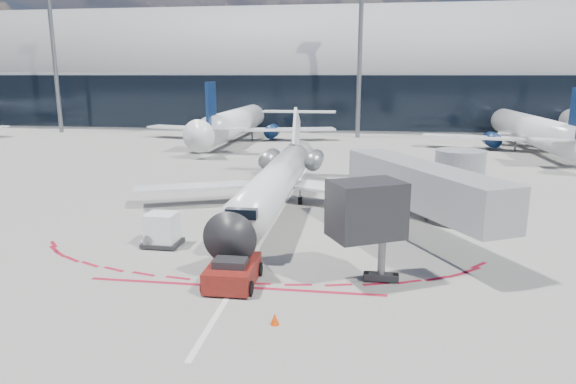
# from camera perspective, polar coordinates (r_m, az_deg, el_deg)

# --- Properties ---
(ground) EXTENTS (260.00, 260.00, 0.00)m
(ground) POSITION_cam_1_polar(r_m,az_deg,el_deg) (34.87, -1.44, -3.04)
(ground) COLOR slate
(ground) RESTS_ON ground
(apron_centerline) EXTENTS (0.25, 40.00, 0.01)m
(apron_centerline) POSITION_cam_1_polar(r_m,az_deg,el_deg) (36.77, -0.92, -2.18)
(apron_centerline) COLOR silver
(apron_centerline) RESTS_ON ground
(apron_stop_bar) EXTENTS (14.00, 0.25, 0.01)m
(apron_stop_bar) POSITION_cam_1_polar(r_m,az_deg,el_deg) (24.24, -6.03, -10.42)
(apron_stop_bar) COLOR maroon
(apron_stop_bar) RESTS_ON ground
(terminal_building) EXTENTS (150.00, 24.15, 24.00)m
(terminal_building) POSITION_cam_1_polar(r_m,az_deg,el_deg) (98.19, 4.99, 12.24)
(terminal_building) COLOR gray
(terminal_building) RESTS_ON ground
(jet_bridge) EXTENTS (10.03, 15.20, 4.90)m
(jet_bridge) POSITION_cam_1_polar(r_m,az_deg,el_deg) (31.03, 15.69, 0.20)
(jet_bridge) COLOR gray
(jet_bridge) RESTS_ON ground
(light_mast_west) EXTENTS (0.70, 0.70, 25.00)m
(light_mast_west) POSITION_cam_1_polar(r_m,az_deg,el_deg) (95.61, -24.54, 13.53)
(light_mast_west) COLOR slate
(light_mast_west) RESTS_ON ground
(light_mast_centre) EXTENTS (0.70, 0.70, 25.00)m
(light_mast_centre) POSITION_cam_1_polar(r_m,az_deg,el_deg) (81.11, 7.98, 14.85)
(light_mast_centre) COLOR slate
(light_mast_centre) RESTS_ON ground
(regional_jet) EXTENTS (21.91, 27.01, 6.77)m
(regional_jet) POSITION_cam_1_polar(r_m,az_deg,el_deg) (37.29, -1.04, 1.59)
(regional_jet) COLOR silver
(regional_jet) RESTS_ON ground
(pushback_tug) EXTENTS (2.35, 5.41, 1.40)m
(pushback_tug) POSITION_cam_1_polar(r_m,az_deg,el_deg) (24.29, -6.16, -8.81)
(pushback_tug) COLOR #52140B
(pushback_tug) RESTS_ON ground
(ramp_worker) EXTENTS (0.76, 0.68, 1.75)m
(ramp_worker) POSITION_cam_1_polar(r_m,az_deg,el_deg) (25.61, -6.76, -7.05)
(ramp_worker) COLOR #8DD716
(ramp_worker) RESTS_ON ground
(uld_container) EXTENTS (2.08, 1.78, 1.93)m
(uld_container) POSITION_cam_1_polar(r_m,az_deg,el_deg) (30.10, -13.81, -4.12)
(uld_container) COLOR black
(uld_container) RESTS_ON ground
(safety_cone_left) EXTENTS (0.35, 0.35, 0.49)m
(safety_cone_left) POSITION_cam_1_polar(r_m,az_deg,el_deg) (33.45, -14.78, -3.73)
(safety_cone_left) COLOR #D83C04
(safety_cone_left) RESTS_ON ground
(safety_cone_right) EXTENTS (0.36, 0.36, 0.49)m
(safety_cone_right) POSITION_cam_1_polar(r_m,az_deg,el_deg) (20.69, -1.47, -13.90)
(safety_cone_right) COLOR #D83C04
(safety_cone_right) RESTS_ON ground
(bg_airliner_1) EXTENTS (33.82, 35.81, 10.94)m
(bg_airliner_1) POSITION_cam_1_polar(r_m,az_deg,el_deg) (78.01, -5.49, 9.83)
(bg_airliner_1) COLOR silver
(bg_airliner_1) RESTS_ON ground
(bg_airliner_2) EXTENTS (32.12, 34.01, 10.39)m
(bg_airliner_2) POSITION_cam_1_polar(r_m,az_deg,el_deg) (73.62, 25.64, 8.24)
(bg_airliner_2) COLOR silver
(bg_airliner_2) RESTS_ON ground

